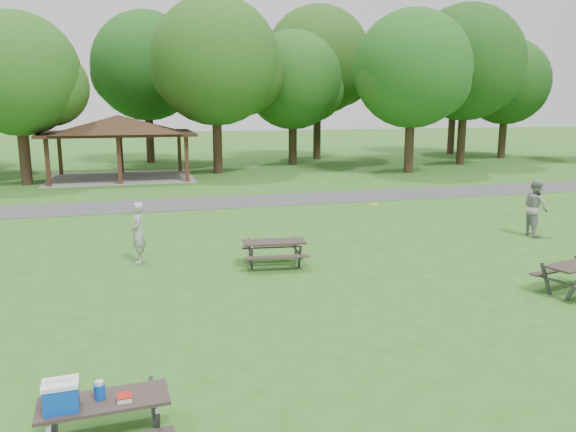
# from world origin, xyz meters

# --- Properties ---
(ground) EXTENTS (160.00, 160.00, 0.00)m
(ground) POSITION_xyz_m (0.00, 0.00, 0.00)
(ground) COLOR #2A621C
(ground) RESTS_ON ground
(asphalt_path) EXTENTS (120.00, 3.20, 0.02)m
(asphalt_path) POSITION_xyz_m (0.00, 14.00, 0.01)
(asphalt_path) COLOR #414143
(asphalt_path) RESTS_ON ground
(pavilion) EXTENTS (8.60, 7.01, 3.76)m
(pavilion) POSITION_xyz_m (-4.00, 24.00, 3.06)
(pavilion) COLOR #311B12
(pavilion) RESTS_ON ground
(tree_row_d) EXTENTS (6.93, 6.60, 9.27)m
(tree_row_d) POSITION_xyz_m (-8.92, 22.53, 5.77)
(tree_row_d) COLOR #2F1F15
(tree_row_d) RESTS_ON ground
(tree_row_e) EXTENTS (8.40, 8.00, 11.02)m
(tree_row_e) POSITION_xyz_m (2.10, 25.03, 6.78)
(tree_row_e) COLOR #311E15
(tree_row_e) RESTS_ON ground
(tree_row_f) EXTENTS (7.35, 7.00, 9.55)m
(tree_row_f) POSITION_xyz_m (8.09, 28.53, 5.84)
(tree_row_f) COLOR black
(tree_row_f) RESTS_ON ground
(tree_row_g) EXTENTS (7.77, 7.40, 10.25)m
(tree_row_g) POSITION_xyz_m (14.09, 22.03, 6.33)
(tree_row_g) COLOR #2F2115
(tree_row_g) RESTS_ON ground
(tree_row_h) EXTENTS (8.61, 8.20, 11.37)m
(tree_row_h) POSITION_xyz_m (20.10, 25.53, 7.03)
(tree_row_h) COLOR #2E2014
(tree_row_h) RESTS_ON ground
(tree_row_i) EXTENTS (7.14, 6.80, 9.52)m
(tree_row_i) POSITION_xyz_m (26.08, 29.03, 5.91)
(tree_row_i) COLOR #302015
(tree_row_i) RESTS_ON ground
(tree_deep_b) EXTENTS (8.40, 8.00, 11.13)m
(tree_deep_b) POSITION_xyz_m (-1.90, 33.03, 6.89)
(tree_deep_b) COLOR black
(tree_deep_b) RESTS_ON ground
(tree_deep_c) EXTENTS (8.82, 8.40, 11.90)m
(tree_deep_c) POSITION_xyz_m (11.10, 32.03, 7.44)
(tree_deep_c) COLOR black
(tree_deep_c) RESTS_ON ground
(tree_deep_d) EXTENTS (8.40, 8.00, 11.27)m
(tree_deep_d) POSITION_xyz_m (24.10, 33.53, 7.03)
(tree_deep_d) COLOR #2F2115
(tree_deep_d) RESTS_ON ground
(picnic_table_near) EXTENTS (1.72, 1.42, 1.14)m
(picnic_table_near) POSITION_xyz_m (-3.82, -4.10, 0.66)
(picnic_table_near) COLOR #2F2522
(picnic_table_near) RESTS_ON ground
(picnic_table_middle) EXTENTS (1.85, 1.55, 0.74)m
(picnic_table_middle) POSITION_xyz_m (0.47, 3.52, 0.55)
(picnic_table_middle) COLOR #2C2520
(picnic_table_middle) RESTS_ON ground
(frisbee_in_flight) EXTENTS (0.32, 0.32, 0.02)m
(frisbee_in_flight) POSITION_xyz_m (4.04, 4.84, 1.34)
(frisbee_in_flight) COLOR yellow
(frisbee_in_flight) RESTS_ON ground
(frisbee_thrower) EXTENTS (0.45, 0.65, 1.73)m
(frisbee_thrower) POSITION_xyz_m (-3.16, 4.93, 0.86)
(frisbee_thrower) COLOR #A6A6A9
(frisbee_thrower) RESTS_ON ground
(frisbee_catcher) EXTENTS (0.83, 1.02, 1.93)m
(frisbee_catcher) POSITION_xyz_m (9.93, 4.77, 0.97)
(frisbee_catcher) COLOR gray
(frisbee_catcher) RESTS_ON ground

